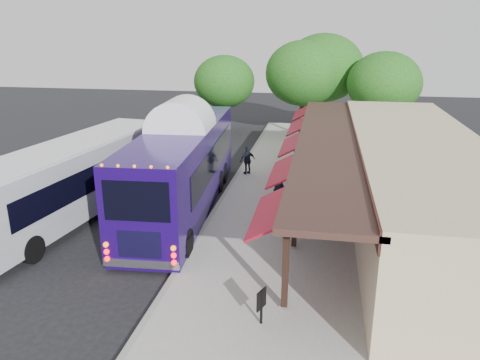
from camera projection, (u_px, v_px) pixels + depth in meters
The scene contains 15 objects.
ground at pixel (195, 243), 17.91m from camera, with size 90.00×90.00×0.00m, color black.
sidewalk at pixel (327, 212), 20.79m from camera, with size 10.00×40.00×0.15m, color #9E9B93.
curb at pixel (219, 205), 21.63m from camera, with size 0.20×40.00×0.16m, color gray.
station_shelter at pixel (411, 178), 19.67m from camera, with size 8.15×20.00×3.60m.
coach_bus at pixel (183, 163), 20.73m from camera, with size 3.39×12.60×3.99m.
city_bus at pixel (74, 177), 20.04m from camera, with size 4.10×12.26×3.23m.
ped_a at pixel (280, 184), 21.60m from camera, with size 0.62×0.40×1.69m, color black.
ped_b at pixel (290, 202), 19.61m from camera, with size 0.75×0.59×1.55m, color black.
ped_c at pixel (248, 160), 25.79m from camera, with size 0.91×0.38×1.56m, color black.
ped_d at pixel (302, 149), 28.36m from camera, with size 1.00×0.57×1.54m, color black.
sign_board at pixel (261, 301), 12.56m from camera, with size 0.21×0.45×1.03m.
tree_left at pixel (303, 73), 34.15m from camera, with size 5.57×5.57×7.13m.
tree_mid at pixel (323, 68), 34.97m from camera, with size 5.93×5.93×7.59m.
tree_right at pixel (384, 83), 31.90m from camera, with size 5.04×5.04×6.45m.
tree_far at pixel (224, 82), 35.91m from camera, with size 4.68×4.68×5.99m.
Camera 1 is at (4.61, -15.74, 7.80)m, focal length 35.00 mm.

